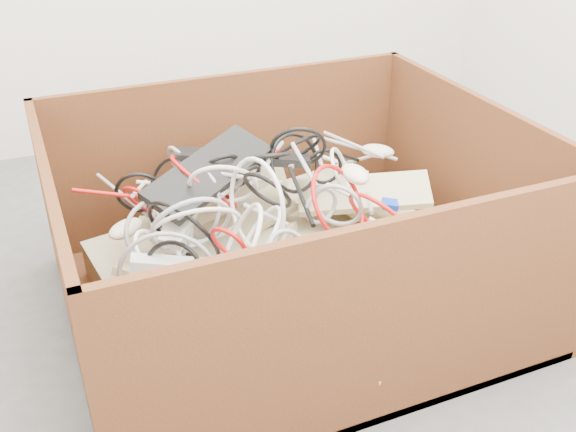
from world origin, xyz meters
name	(u,v)px	position (x,y,z in m)	size (l,w,h in m)	color
ground	(342,297)	(0.00, 0.00, 0.00)	(3.00, 3.00, 0.00)	#4F4F51
cardboard_box	(285,266)	(-0.18, 0.03, 0.14)	(1.28, 1.07, 0.59)	#422010
keyboard_pile	(290,220)	(-0.15, 0.06, 0.28)	(1.01, 0.94, 0.39)	tan
mice_scatter	(268,196)	(-0.22, 0.06, 0.37)	(0.98, 0.52, 0.19)	beige
power_strip_left	(188,204)	(-0.44, 0.10, 0.37)	(0.33, 0.06, 0.04)	silver
power_strip_right	(186,268)	(-0.51, -0.13, 0.32)	(0.27, 0.05, 0.04)	silver
vga_plug	(390,204)	(0.11, -0.06, 0.34)	(0.04, 0.04, 0.02)	#0B32AD
cable_tangle	(238,207)	(-0.33, 0.01, 0.39)	(1.07, 0.84, 0.48)	#949499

